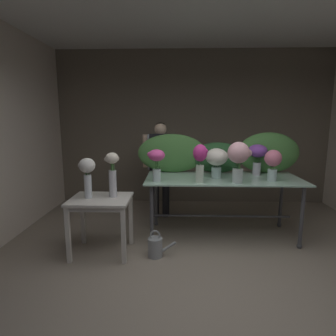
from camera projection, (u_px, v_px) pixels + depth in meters
name	position (u px, v px, depth m)	size (l,w,h in m)	color
ground_plane	(197.00, 231.00, 4.32)	(7.11, 7.11, 0.00)	gray
wall_back	(193.00, 128.00, 5.64)	(5.40, 0.12, 2.97)	#706656
wall_left	(13.00, 132.00, 4.14)	(0.12, 3.35, 2.97)	beige
ceiling_slab	(201.00, 16.00, 3.78)	(5.52, 3.35, 0.12)	silver
display_table_glass	(222.00, 186.00, 4.03)	(2.15, 0.95, 0.87)	#ADD6C1
side_table_white	(101.00, 205.00, 3.53)	(0.73, 0.61, 0.72)	silver
florist	(161.00, 160.00, 4.79)	(0.60, 0.24, 1.62)	#232328
foliage_backdrop	(226.00, 154.00, 4.30)	(2.43, 0.32, 0.61)	#477F3D
vase_fuchsia_dahlias	(156.00, 161.00, 3.70)	(0.23, 0.22, 0.43)	silver
vase_blush_anemones	(239.00, 157.00, 3.61)	(0.31, 0.28, 0.53)	silver
vase_violet_hydrangea	(258.00, 155.00, 4.11)	(0.27, 0.27, 0.45)	silver
vase_magenta_lilies	(200.00, 160.00, 3.64)	(0.19, 0.18, 0.50)	silver
vase_rosy_ranunculus	(273.00, 162.00, 3.75)	(0.23, 0.22, 0.42)	silver
vase_ivory_freesia	(217.00, 159.00, 3.93)	(0.32, 0.31, 0.42)	silver
vase_white_roses_tall	(87.00, 172.00, 3.46)	(0.21, 0.20, 0.50)	silver
vase_cream_lisianthus_tall	(112.00, 172.00, 3.51)	(0.17, 0.16, 0.56)	silver
watering_can	(156.00, 247.00, 3.51)	(0.35, 0.18, 0.34)	#999EA3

